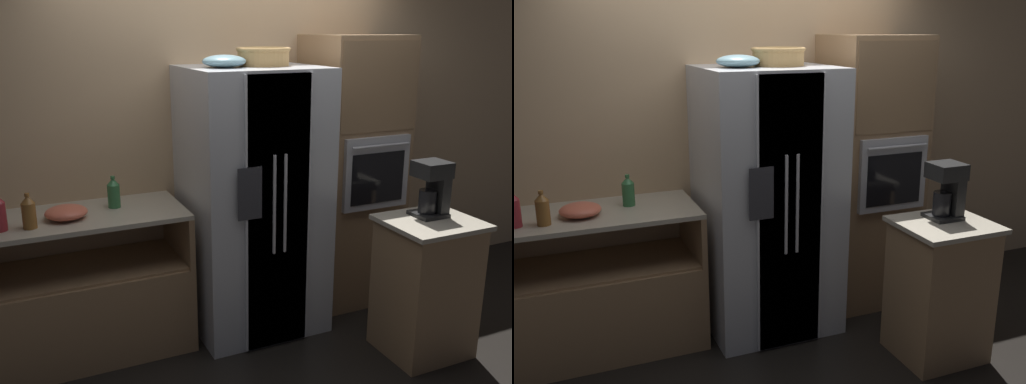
% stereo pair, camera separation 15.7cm
% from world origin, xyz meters
% --- Properties ---
extents(ground_plane, '(20.00, 20.00, 0.00)m').
position_xyz_m(ground_plane, '(0.00, 0.00, 0.00)').
color(ground_plane, black).
extents(wall_back, '(12.00, 0.06, 2.80)m').
position_xyz_m(wall_back, '(0.00, 0.44, 1.40)').
color(wall_back, tan).
rests_on(wall_back, ground_plane).
extents(counter_left, '(1.56, 0.63, 0.95)m').
position_xyz_m(counter_left, '(-1.26, 0.10, 0.34)').
color(counter_left, '#93704C').
rests_on(counter_left, ground_plane).
extents(refrigerator, '(0.88, 0.82, 1.83)m').
position_xyz_m(refrigerator, '(0.03, 0.01, 0.91)').
color(refrigerator, silver).
rests_on(refrigerator, ground_plane).
extents(wall_oven, '(0.65, 0.66, 2.02)m').
position_xyz_m(wall_oven, '(0.90, 0.11, 1.01)').
color(wall_oven, '#93704C').
rests_on(wall_oven, ground_plane).
extents(island_counter, '(0.57, 0.52, 0.91)m').
position_xyz_m(island_counter, '(0.89, -0.81, 0.46)').
color(island_counter, '#93704C').
rests_on(island_counter, ground_plane).
extents(wicker_basket, '(0.36, 0.36, 0.12)m').
position_xyz_m(wicker_basket, '(0.12, 0.04, 1.89)').
color(wicker_basket, tan).
rests_on(wicker_basket, refrigerator).
extents(fruit_bowl, '(0.28, 0.28, 0.08)m').
position_xyz_m(fruit_bowl, '(-0.18, -0.02, 1.86)').
color(fruit_bowl, '#668C99').
rests_on(fruit_bowl, refrigerator).
extents(bottle_tall, '(0.08, 0.08, 0.21)m').
position_xyz_m(bottle_tall, '(-1.41, -0.04, 1.05)').
color(bottle_tall, brown).
rests_on(bottle_tall, counter_left).
extents(bottle_short, '(0.08, 0.08, 0.21)m').
position_xyz_m(bottle_short, '(-0.88, 0.16, 1.04)').
color(bottle_short, '#33723F').
rests_on(bottle_short, counter_left).
extents(mixing_bowl, '(0.25, 0.25, 0.08)m').
position_xyz_m(mixing_bowl, '(-1.19, 0.05, 0.99)').
color(mixing_bowl, '#DB664C').
rests_on(mixing_bowl, counter_left).
extents(coffee_maker, '(0.20, 0.19, 0.36)m').
position_xyz_m(coffee_maker, '(0.94, -0.74, 1.11)').
color(coffee_maker, black).
rests_on(coffee_maker, island_counter).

